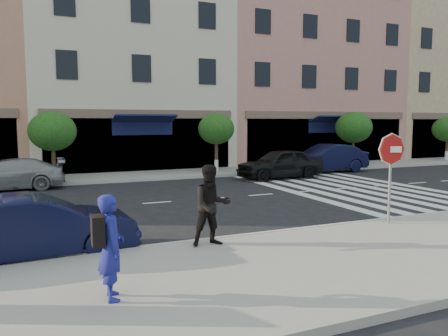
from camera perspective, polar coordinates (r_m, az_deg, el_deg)
ground at (r=12.18m, az=5.42°, el=-7.02°), size 120.00×120.00×0.00m
sidewalk_near at (r=9.18m, az=17.01°, el=-11.19°), size 60.00×4.50×0.15m
sidewalk_far at (r=22.30m, az=-8.34°, el=-0.88°), size 60.00×3.00×0.15m
building_centre at (r=28.01m, az=-12.80°, el=11.57°), size 11.00×9.00×11.00m
building_east_mid at (r=32.57m, az=8.92°, el=12.62°), size 13.00×9.00×13.00m
building_east_far at (r=40.56m, az=24.25°, el=10.15°), size 12.00×9.00×12.00m
street_tree_wb at (r=21.20m, az=-21.49°, el=4.46°), size 2.10×2.10×3.06m
street_tree_c at (r=22.92m, az=-1.01°, el=5.09°), size 1.90×1.90×3.04m
street_tree_ea at (r=27.63m, az=16.58°, el=5.09°), size 2.20×2.20×3.19m
street_tree_eb at (r=33.34m, az=27.20°, el=4.51°), size 2.00×2.00×2.94m
stop_sign at (r=11.83m, az=21.01°, el=1.28°), size 0.75×0.37×2.32m
photographer at (r=6.69m, az=-14.54°, el=-9.94°), size 0.39×0.58×1.57m
walker at (r=9.19m, az=-1.64°, el=-4.90°), size 0.86×0.69×1.71m
car_near_mid at (r=9.62m, az=-23.27°, el=-7.10°), size 4.01×1.66×1.29m
car_far_left at (r=19.62m, az=-26.37°, el=-0.77°), size 4.38×1.86×1.26m
car_far_mid at (r=21.31m, az=7.31°, el=0.58°), size 4.32×1.83×1.46m
car_far_right at (r=24.38m, az=13.21°, el=1.24°), size 4.67×1.72×1.53m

